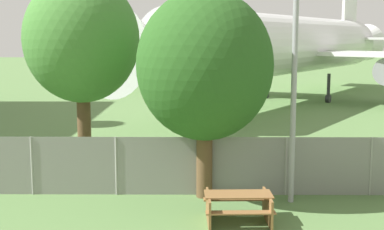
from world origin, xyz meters
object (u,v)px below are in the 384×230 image
tree_near_hangar (205,66)px  tree_left_of_cabin (82,40)px  picnic_bench_near_cabin (238,204)px  airplane (292,45)px

tree_near_hangar → tree_left_of_cabin: (-4.12, 2.67, 0.73)m
tree_left_of_cabin → picnic_bench_near_cabin: bearing=-44.6°
airplane → tree_left_of_cabin: airplane is taller
airplane → tree_left_of_cabin: size_ratio=5.22×
picnic_bench_near_cabin → tree_left_of_cabin: tree_left_of_cabin is taller
tree_near_hangar → tree_left_of_cabin: 4.96m
picnic_bench_near_cabin → tree_near_hangar: (-0.84, 2.22, 3.43)m
airplane → picnic_bench_near_cabin: (-5.82, -25.83, -3.64)m
airplane → picnic_bench_near_cabin: bearing=19.7°
picnic_bench_near_cabin → tree_left_of_cabin: size_ratio=0.26×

